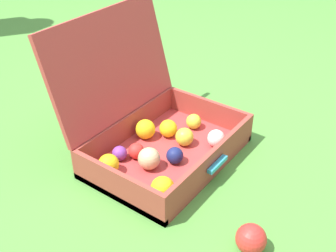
% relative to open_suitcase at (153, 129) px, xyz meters
% --- Properties ---
extents(ground_plane, '(16.00, 16.00, 0.00)m').
position_rel_open_suitcase_xyz_m(ground_plane, '(0.05, -0.12, -0.11)').
color(ground_plane, '#4C8C38').
extents(open_suitcase, '(0.60, 0.55, 0.53)m').
position_rel_open_suitcase_xyz_m(open_suitcase, '(0.00, 0.00, 0.00)').
color(open_suitcase, '#B23838').
rests_on(open_suitcase, ground).
extents(stray_ball_on_grass, '(0.09, 0.09, 0.09)m').
position_rel_open_suitcase_xyz_m(stray_ball_on_grass, '(-0.21, -0.53, -0.07)').
color(stray_ball_on_grass, red).
rests_on(stray_ball_on_grass, ground).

